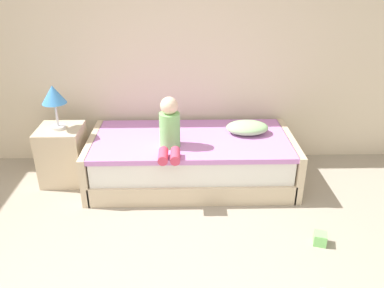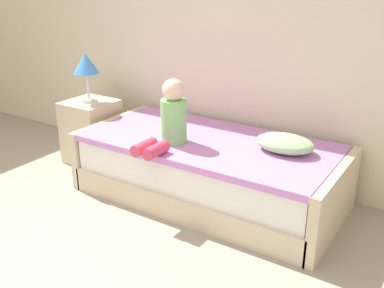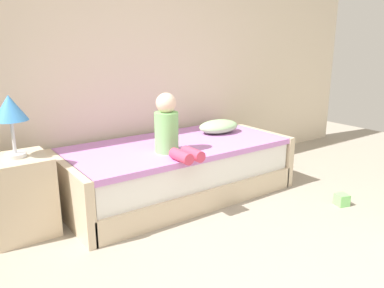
# 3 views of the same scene
# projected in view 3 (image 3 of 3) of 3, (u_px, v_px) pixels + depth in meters

# --- Properties ---
(wall_rear) EXTENTS (7.20, 0.10, 2.90)m
(wall_rear) POSITION_uv_depth(u_px,v_px,m) (88.00, 36.00, 3.41)
(wall_rear) COLOR beige
(wall_rear) RESTS_ON ground
(bed) EXTENTS (2.11, 1.00, 0.50)m
(bed) POSITION_uv_depth(u_px,v_px,m) (176.00, 170.00, 3.56)
(bed) COLOR beige
(bed) RESTS_ON ground
(nightstand) EXTENTS (0.44, 0.44, 0.60)m
(nightstand) POSITION_uv_depth(u_px,v_px,m) (21.00, 196.00, 2.82)
(nightstand) COLOR beige
(nightstand) RESTS_ON ground
(table_lamp) EXTENTS (0.24, 0.24, 0.45)m
(table_lamp) POSITION_uv_depth(u_px,v_px,m) (10.00, 111.00, 2.65)
(table_lamp) COLOR silver
(table_lamp) RESTS_ON nightstand
(child_figure) EXTENTS (0.20, 0.51, 0.50)m
(child_figure) POSITION_uv_depth(u_px,v_px,m) (170.00, 129.00, 3.14)
(child_figure) COLOR #7FC672
(child_figure) RESTS_ON bed
(pillow) EXTENTS (0.44, 0.30, 0.13)m
(pillow) POSITION_uv_depth(u_px,v_px,m) (219.00, 126.00, 3.88)
(pillow) COLOR #99CC8C
(pillow) RESTS_ON bed
(toy_block) EXTENTS (0.13, 0.13, 0.10)m
(toy_block) POSITION_uv_depth(u_px,v_px,m) (342.00, 200.00, 3.36)
(toy_block) COLOR #7FD872
(toy_block) RESTS_ON ground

